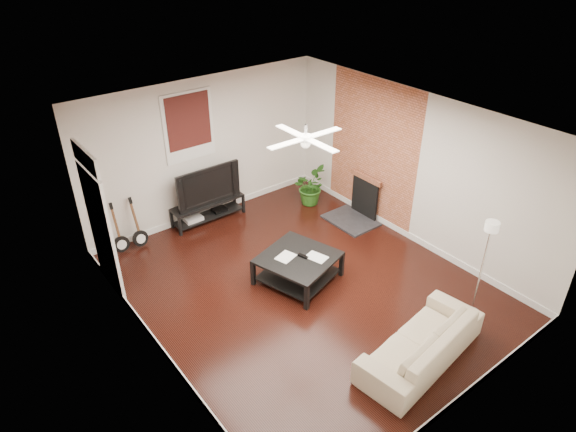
% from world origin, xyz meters
% --- Properties ---
extents(room, '(5.01, 6.01, 2.81)m').
position_xyz_m(room, '(0.00, 0.00, 1.40)').
color(room, black).
rests_on(room, ground).
extents(brick_accent, '(0.02, 2.20, 2.80)m').
position_xyz_m(brick_accent, '(2.49, 1.00, 1.40)').
color(brick_accent, '#AB5937').
rests_on(brick_accent, floor).
extents(fireplace, '(0.80, 1.10, 0.92)m').
position_xyz_m(fireplace, '(2.20, 1.00, 0.46)').
color(fireplace, black).
rests_on(fireplace, floor).
extents(window_back, '(1.00, 0.06, 1.30)m').
position_xyz_m(window_back, '(-0.30, 2.97, 1.95)').
color(window_back, '#38100F').
rests_on(window_back, wall_back).
extents(door_left, '(0.08, 1.00, 2.50)m').
position_xyz_m(door_left, '(-2.46, 1.90, 1.25)').
color(door_left, white).
rests_on(door_left, wall_left).
extents(tv_stand, '(1.48, 0.40, 0.41)m').
position_xyz_m(tv_stand, '(-0.16, 2.78, 0.21)').
color(tv_stand, black).
rests_on(tv_stand, floor).
extents(tv, '(1.33, 0.17, 0.76)m').
position_xyz_m(tv, '(-0.16, 2.80, 0.80)').
color(tv, black).
rests_on(tv, tv_stand).
extents(coffee_table, '(1.40, 1.40, 0.47)m').
position_xyz_m(coffee_table, '(0.04, 0.18, 0.24)').
color(coffee_table, black).
rests_on(coffee_table, floor).
extents(sofa, '(2.12, 1.06, 0.59)m').
position_xyz_m(sofa, '(0.26, -2.21, 0.30)').
color(sofa, '#BCA78D').
rests_on(sofa, floor).
extents(floor_lamp, '(0.31, 0.31, 1.66)m').
position_xyz_m(floor_lamp, '(1.61, -2.11, 0.83)').
color(floor_lamp, white).
rests_on(floor_lamp, floor).
extents(potted_plant, '(0.93, 0.93, 0.79)m').
position_xyz_m(potted_plant, '(1.88, 2.09, 0.39)').
color(potted_plant, '#275E1A').
rests_on(potted_plant, floor).
extents(guitar_left, '(0.30, 0.21, 0.96)m').
position_xyz_m(guitar_left, '(-1.97, 2.75, 0.48)').
color(guitar_left, black).
rests_on(guitar_left, floor).
extents(guitar_right, '(0.32, 0.24, 0.96)m').
position_xyz_m(guitar_right, '(-1.62, 2.72, 0.48)').
color(guitar_right, black).
rests_on(guitar_right, floor).
extents(ceiling_fan, '(1.24, 1.24, 0.32)m').
position_xyz_m(ceiling_fan, '(0.00, 0.00, 2.60)').
color(ceiling_fan, white).
rests_on(ceiling_fan, ceiling).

